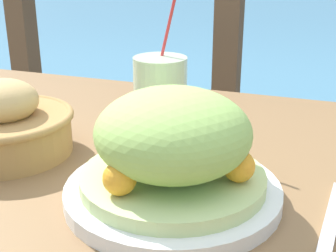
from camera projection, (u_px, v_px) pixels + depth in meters
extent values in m
cube|color=olive|center=(125.00, 173.00, 0.72)|extent=(1.14, 0.84, 0.04)
cube|color=olive|center=(19.00, 205.00, 1.33)|extent=(0.06, 0.06, 0.67)
cube|color=brown|center=(31.00, 107.00, 1.62)|extent=(0.07, 0.07, 1.01)
cube|color=brown|center=(224.00, 131.00, 1.40)|extent=(0.07, 0.07, 1.01)
cube|color=teal|center=(295.00, 54.00, 3.70)|extent=(12.00, 4.00, 0.46)
cylinder|color=white|center=(173.00, 192.00, 0.61)|extent=(0.28, 0.28, 0.02)
cylinder|color=#C6DB8E|center=(173.00, 179.00, 0.60)|extent=(0.24, 0.24, 0.02)
ellipsoid|color=#9EC660|center=(173.00, 132.00, 0.58)|extent=(0.20, 0.20, 0.11)
sphere|color=#F9A328|center=(239.00, 166.00, 0.57)|extent=(0.04, 0.04, 0.04)
sphere|color=#F9A328|center=(165.00, 134.00, 0.67)|extent=(0.04, 0.04, 0.04)
sphere|color=#F9A328|center=(120.00, 178.00, 0.54)|extent=(0.04, 0.04, 0.04)
cylinder|color=beige|center=(160.00, 100.00, 0.77)|extent=(0.09, 0.09, 0.14)
cylinder|color=red|center=(162.00, 55.00, 0.76)|extent=(0.05, 0.01, 0.22)
cylinder|color=#AD7F47|center=(6.00, 134.00, 0.74)|extent=(0.20, 0.20, 0.06)
torus|color=#AD7F47|center=(4.00, 117.00, 0.73)|extent=(0.21, 0.21, 0.01)
ellipsoid|color=tan|center=(2.00, 101.00, 0.72)|extent=(0.11, 0.11, 0.07)
cube|color=silver|center=(332.00, 217.00, 0.56)|extent=(0.03, 0.18, 0.00)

